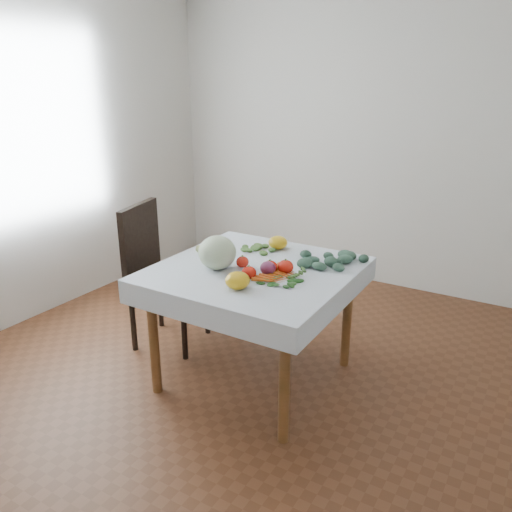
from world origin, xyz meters
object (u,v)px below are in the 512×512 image
at_px(heirloom_back, 278,243).
at_px(carrot_bunch, 279,275).
at_px(table, 255,284).
at_px(cabbage, 217,253).
at_px(chair, 156,266).

relative_size(heirloom_back, carrot_bunch, 0.40).
height_order(heirloom_back, carrot_bunch, heirloom_back).
height_order(table, cabbage, cabbage).
distance_m(cabbage, heirloom_back, 0.53).
distance_m(chair, heirloom_back, 0.89).
distance_m(table, cabbage, 0.30).
bearing_deg(cabbage, chair, 163.64).
bearing_deg(heirloom_back, table, -82.10).
xyz_separation_m(chair, carrot_bunch, (1.05, -0.13, 0.19)).
bearing_deg(chair, cabbage, -16.36).
xyz_separation_m(table, chair, (-0.86, 0.07, -0.07)).
relative_size(table, chair, 0.98).
relative_size(cabbage, heirloom_back, 1.77).
xyz_separation_m(chair, cabbage, (0.67, -0.20, 0.27)).
height_order(table, heirloom_back, heirloom_back).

